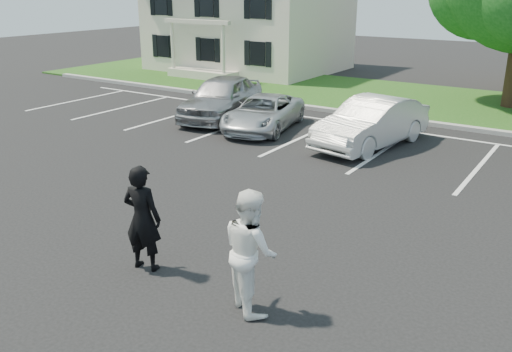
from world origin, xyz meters
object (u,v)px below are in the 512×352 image
(man_black_suit, at_px, (142,218))
(car_silver_west, at_px, (222,97))
(house, at_px, (249,2))
(car_silver_minivan, at_px, (263,113))
(car_white_sedan, at_px, (371,123))
(man_white_shirt, at_px, (250,250))

(man_black_suit, xyz_separation_m, car_silver_west, (-5.79, 9.99, -0.16))
(house, height_order, car_silver_minivan, house)
(car_silver_west, height_order, car_white_sedan, car_silver_west)
(man_black_suit, distance_m, car_silver_west, 11.54)
(man_black_suit, height_order, car_silver_minivan, man_black_suit)
(man_black_suit, xyz_separation_m, car_silver_minivan, (-3.59, 9.46, -0.38))
(man_black_suit, bearing_deg, man_white_shirt, 167.84)
(man_black_suit, relative_size, car_white_sedan, 0.42)
(car_silver_west, bearing_deg, car_silver_minivan, -26.33)
(car_silver_minivan, distance_m, car_white_sedan, 3.93)
(car_silver_west, distance_m, car_silver_minivan, 2.27)
(man_white_shirt, xyz_separation_m, car_silver_minivan, (-5.84, 9.45, -0.40))
(house, relative_size, man_white_shirt, 5.27)
(house, relative_size, car_white_sedan, 2.27)
(car_white_sedan, bearing_deg, house, 147.07)
(house, relative_size, car_silver_west, 2.19)
(man_black_suit, bearing_deg, car_white_sedan, -104.36)
(man_white_shirt, bearing_deg, car_white_sedan, -44.98)
(man_black_suit, bearing_deg, car_silver_minivan, -81.53)
(man_black_suit, distance_m, car_white_sedan, 9.54)
(house, xyz_separation_m, car_white_sedan, (12.46, -11.67, -3.08))
(car_silver_minivan, bearing_deg, car_silver_west, 154.63)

